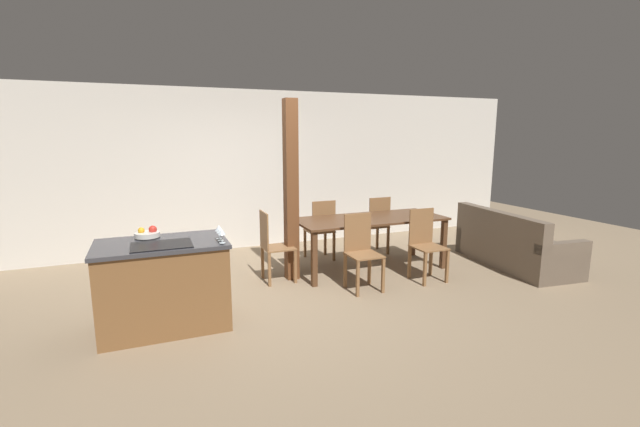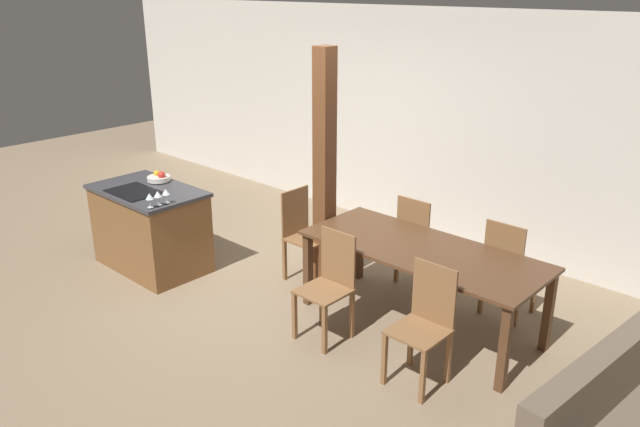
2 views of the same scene
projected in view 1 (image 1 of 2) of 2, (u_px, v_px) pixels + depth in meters
name	position (u px, v px, depth m)	size (l,w,h in m)	color
ground_plane	(281.00, 295.00, 5.28)	(16.00, 16.00, 0.00)	#847056
wall_back	(237.00, 170.00, 7.30)	(11.20, 0.08, 2.70)	silver
kitchen_island	(164.00, 285.00, 4.34)	(1.26, 0.78, 0.91)	brown
fruit_bowl	(148.00, 234.00, 4.42)	(0.25, 0.25, 0.12)	silver
wine_glass_near	(222.00, 232.00, 4.16)	(0.08, 0.08, 0.14)	silver
wine_glass_middle	(220.00, 230.00, 4.24)	(0.08, 0.08, 0.14)	silver
wine_glass_far	(219.00, 228.00, 4.32)	(0.08, 0.08, 0.14)	silver
dining_table	(370.00, 224.00, 6.20)	(2.17, 0.91, 0.77)	#51331E
dining_chair_near_left	(361.00, 250.00, 5.43)	(0.40, 0.40, 0.96)	brown
dining_chair_near_right	(426.00, 243.00, 5.80)	(0.40, 0.40, 0.96)	brown
dining_chair_far_left	(321.00, 229.00, 6.67)	(0.40, 0.40, 0.96)	brown
dining_chair_far_right	(376.00, 224.00, 7.03)	(0.40, 0.40, 0.96)	brown
dining_chair_head_end	(273.00, 245.00, 5.69)	(0.40, 0.40, 0.96)	brown
couch	(513.00, 247.00, 6.45)	(1.00, 1.93, 0.84)	brown
timber_post	(291.00, 191.00, 5.69)	(0.17, 0.17, 2.41)	brown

